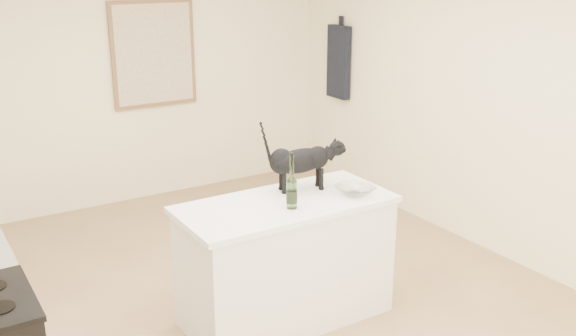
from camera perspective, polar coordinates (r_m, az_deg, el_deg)
The scene contains 11 objects.
floor at distance 4.92m, azimuth -2.46°, elevation -12.32°, with size 5.50×5.50×0.00m, color tan.
wall_back at distance 6.89m, azimuth -14.12°, elevation 7.56°, with size 4.50×4.50×0.00m, color #F7E8BF.
wall_right at distance 5.82m, azimuth 17.07°, elevation 5.47°, with size 5.50×5.50×0.00m, color #F7E8BF.
island_base at distance 4.61m, azimuth -0.20°, elevation -8.45°, with size 1.44×0.67×0.86m, color white.
island_top at distance 4.43m, azimuth -0.21°, elevation -3.23°, with size 1.50×0.70×0.04m, color white.
artwork_frame at distance 6.92m, azimuth -11.81°, elevation 9.87°, with size 0.90×0.03×1.10m, color brown.
artwork_canvas at distance 6.90m, azimuth -11.76°, elevation 9.85°, with size 0.82×0.00×1.02m, color beige.
hanging_garment at distance 7.25m, azimuth 4.51°, elevation 9.34°, with size 0.08×0.34×0.80m, color black.
black_cat at distance 4.58m, azimuth 1.08°, elevation 0.36°, with size 0.56×0.17×0.39m, color black, non-canonical shape.
wine_bottle at distance 4.25m, azimuth 0.33°, elevation -1.45°, with size 0.07×0.07×0.34m, color #305C25.
glass_bowl at distance 4.57m, azimuth 5.96°, elevation -1.98°, with size 0.26×0.26×0.06m, color white.
Camera 1 is at (-2.08, -3.71, 2.48)m, focal length 40.12 mm.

